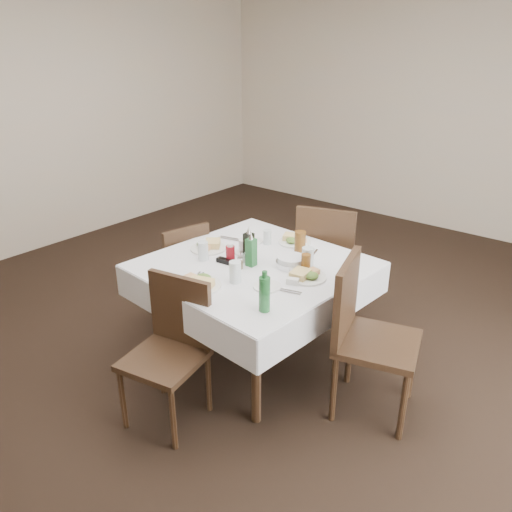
# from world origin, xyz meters

# --- Properties ---
(ground_plane) EXTENTS (7.00, 7.00, 0.00)m
(ground_plane) POSITION_xyz_m (0.00, 0.00, 0.00)
(ground_plane) COLOR black
(room_shell) EXTENTS (6.04, 7.04, 2.80)m
(room_shell) POSITION_xyz_m (0.00, 0.00, 1.71)
(room_shell) COLOR beige
(room_shell) RESTS_ON ground
(dining_table) EXTENTS (1.45, 1.45, 0.76)m
(dining_table) POSITION_xyz_m (0.23, -0.14, 0.68)
(dining_table) COLOR black
(dining_table) RESTS_ON ground
(chair_north) EXTENTS (0.59, 0.59, 0.99)m
(chair_north) POSITION_xyz_m (0.31, 0.71, 0.57)
(chair_north) COLOR black
(chair_north) RESTS_ON ground
(chair_south) EXTENTS (0.51, 0.51, 0.91)m
(chair_south) POSITION_xyz_m (0.22, -0.91, 0.52)
(chair_south) COLOR black
(chair_south) RESTS_ON ground
(chair_east) EXTENTS (0.59, 0.59, 1.01)m
(chair_east) POSITION_xyz_m (1.09, -0.14, 0.58)
(chair_east) COLOR black
(chair_east) RESTS_ON ground
(chair_west) EXTENTS (0.48, 0.48, 0.86)m
(chair_west) POSITION_xyz_m (-0.56, -0.10, 0.49)
(chair_west) COLOR black
(chair_west) RESTS_ON ground
(meal_north) EXTENTS (0.25, 0.25, 0.05)m
(meal_north) POSITION_xyz_m (0.23, 0.34, 0.78)
(meal_north) COLOR white
(meal_north) RESTS_ON dining_table
(meal_south) EXTENTS (0.29, 0.29, 0.06)m
(meal_south) POSITION_xyz_m (0.19, -0.63, 0.79)
(meal_south) COLOR white
(meal_south) RESTS_ON dining_table
(meal_east) EXTENTS (0.26, 0.26, 0.06)m
(meal_east) POSITION_xyz_m (0.64, -0.11, 0.78)
(meal_east) COLOR white
(meal_east) RESTS_ON dining_table
(meal_west) EXTENTS (0.26, 0.26, 0.06)m
(meal_west) POSITION_xyz_m (-0.19, -0.16, 0.78)
(meal_west) COLOR white
(meal_west) RESTS_ON dining_table
(side_plate_a) EXTENTS (0.16, 0.16, 0.01)m
(side_plate_a) POSITION_xyz_m (-0.04, 0.16, 0.77)
(side_plate_a) COLOR white
(side_plate_a) RESTS_ON dining_table
(side_plate_b) EXTENTS (0.18, 0.18, 0.01)m
(side_plate_b) POSITION_xyz_m (0.53, -0.37, 0.77)
(side_plate_b) COLOR white
(side_plate_b) RESTS_ON dining_table
(water_n) EXTENTS (0.06, 0.06, 0.11)m
(water_n) POSITION_xyz_m (0.08, 0.20, 0.82)
(water_n) COLOR silver
(water_n) RESTS_ON dining_table
(water_s) EXTENTS (0.08, 0.08, 0.14)m
(water_s) POSITION_xyz_m (0.32, -0.44, 0.83)
(water_s) COLOR silver
(water_s) RESTS_ON dining_table
(water_e) EXTENTS (0.08, 0.08, 0.15)m
(water_e) POSITION_xyz_m (0.56, 0.03, 0.84)
(water_e) COLOR silver
(water_e) RESTS_ON dining_table
(water_w) EXTENTS (0.07, 0.07, 0.13)m
(water_w) POSITION_xyz_m (-0.09, -0.32, 0.83)
(water_w) COLOR silver
(water_w) RESTS_ON dining_table
(iced_tea_a) EXTENTS (0.08, 0.08, 0.17)m
(iced_tea_a) POSITION_xyz_m (0.38, 0.20, 0.85)
(iced_tea_a) COLOR brown
(iced_tea_a) RESTS_ON dining_table
(iced_tea_b) EXTENTS (0.06, 0.06, 0.13)m
(iced_tea_b) POSITION_xyz_m (0.59, -0.04, 0.83)
(iced_tea_b) COLOR brown
(iced_tea_b) RESTS_ON dining_table
(bread_basket) EXTENTS (0.21, 0.21, 0.07)m
(bread_basket) POSITION_xyz_m (0.46, -0.02, 0.80)
(bread_basket) COLOR silver
(bread_basket) RESTS_ON dining_table
(oil_cruet_dark) EXTENTS (0.06, 0.06, 0.25)m
(oil_cruet_dark) POSITION_xyz_m (0.16, -0.11, 0.87)
(oil_cruet_dark) COLOR black
(oil_cruet_dark) RESTS_ON dining_table
(oil_cruet_green) EXTENTS (0.06, 0.06, 0.25)m
(oil_cruet_green) POSITION_xyz_m (0.24, -0.18, 0.87)
(oil_cruet_green) COLOR #22652F
(oil_cruet_green) RESTS_ON dining_table
(ketchup_bottle) EXTENTS (0.06, 0.06, 0.14)m
(ketchup_bottle) POSITION_xyz_m (0.08, -0.22, 0.83)
(ketchup_bottle) COLOR maroon
(ketchup_bottle) RESTS_ON dining_table
(salt_shaker) EXTENTS (0.04, 0.04, 0.08)m
(salt_shaker) POSITION_xyz_m (0.16, -0.18, 0.80)
(salt_shaker) COLOR white
(salt_shaker) RESTS_ON dining_table
(pepper_shaker) EXTENTS (0.04, 0.04, 0.08)m
(pepper_shaker) POSITION_xyz_m (0.21, -0.27, 0.80)
(pepper_shaker) COLOR #41331D
(pepper_shaker) RESTS_ON dining_table
(coffee_mug) EXTENTS (0.15, 0.15, 0.11)m
(coffee_mug) POSITION_xyz_m (0.07, -0.04, 0.81)
(coffee_mug) COLOR white
(coffee_mug) RESTS_ON dining_table
(sunglasses) EXTENTS (0.15, 0.06, 0.03)m
(sunglasses) POSITION_xyz_m (0.08, -0.26, 0.78)
(sunglasses) COLOR black
(sunglasses) RESTS_ON dining_table
(green_bottle) EXTENTS (0.06, 0.06, 0.25)m
(green_bottle) POSITION_xyz_m (0.69, -0.61, 0.87)
(green_bottle) COLOR #22652F
(green_bottle) RESTS_ON dining_table
(sugar_caddy) EXTENTS (0.09, 0.07, 0.04)m
(sugar_caddy) POSITION_xyz_m (0.62, -0.23, 0.78)
(sugar_caddy) COLOR white
(sugar_caddy) RESTS_ON dining_table
(cutlery_n) EXTENTS (0.09, 0.17, 0.01)m
(cutlery_n) POSITION_xyz_m (0.45, 0.25, 0.77)
(cutlery_n) COLOR silver
(cutlery_n) RESTS_ON dining_table
(cutlery_s) EXTENTS (0.10, 0.16, 0.01)m
(cutlery_s) POSITION_xyz_m (0.09, -0.55, 0.77)
(cutlery_s) COLOR silver
(cutlery_s) RESTS_ON dining_table
(cutlery_e) EXTENTS (0.16, 0.08, 0.01)m
(cutlery_e) POSITION_xyz_m (0.67, -0.34, 0.77)
(cutlery_e) COLOR silver
(cutlery_e) RESTS_ON dining_table
(cutlery_w) EXTENTS (0.21, 0.10, 0.01)m
(cutlery_w) POSITION_xyz_m (-0.19, 0.09, 0.77)
(cutlery_w) COLOR silver
(cutlery_w) RESTS_ON dining_table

